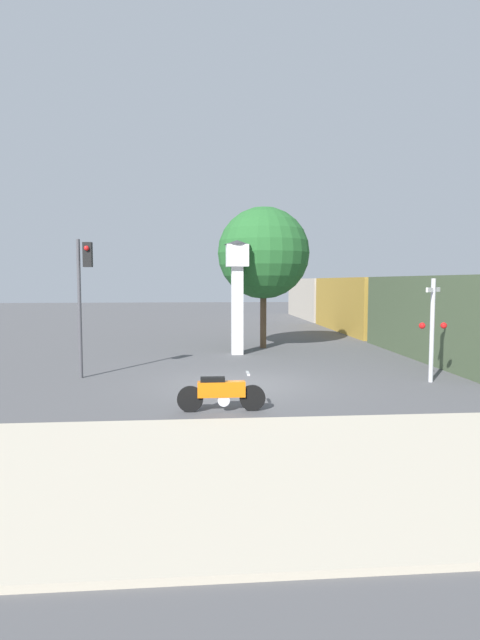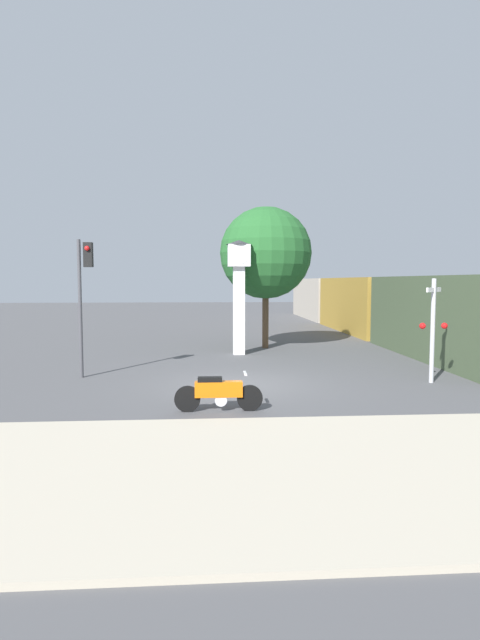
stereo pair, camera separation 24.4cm
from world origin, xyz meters
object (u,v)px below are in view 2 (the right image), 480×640
Objects in this scene: motorcycle at (218,393)px; freight_train at (361,305)px; railroad_crossing_signal at (433,326)px; street_tree at (266,253)px; clock_tower at (239,279)px; traffic_light at (84,284)px.

freight_train is (9.59, 19.08, 1.24)m from motorcycle.
railroad_crossing_signal is (-2.81, -16.07, 0.10)m from freight_train.
freight_train is at bearing 47.04° from street_tree.
motorcycle is 12.45m from street_tree.
street_tree reaches higher than motorcycle.
street_tree reaches higher than freight_train.
freight_train reaches higher than railroad_crossing_signal.
street_tree reaches higher than clock_tower.
street_tree is (-7.06, -7.58, 2.80)m from freight_train.
freight_train is 7.40× the size of traffic_light.
clock_tower is at bearing -125.52° from street_tree.
clock_tower reaches higher than freight_train.
traffic_light is 1.39× the size of railroad_crossing_signal.
clock_tower reaches higher than motorcycle.
freight_train is (8.46, 9.54, -1.56)m from clock_tower.
traffic_light is at bearing -137.74° from clock_tower.
railroad_crossing_signal is (6.78, 3.00, 1.34)m from motorcycle.
railroad_crossing_signal reaches higher than motorcycle.
motorcycle is 10.00m from clock_tower.
street_tree reaches higher than railroad_crossing_signal.
clock_tower is 2.71m from street_tree.
freight_train is 16.32m from railroad_crossing_signal.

